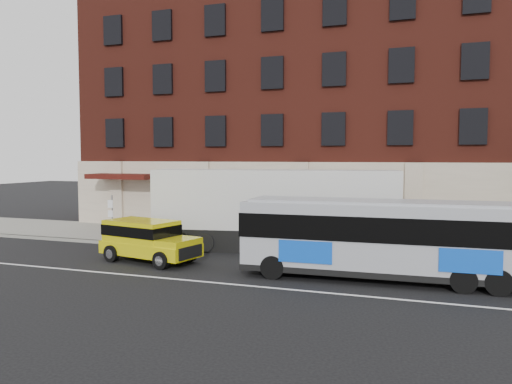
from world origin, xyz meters
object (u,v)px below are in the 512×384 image
(shipping_container, at_px, (275,211))
(sign_pole, at_px, (112,216))
(yellow_suv, at_px, (146,238))
(city_bus, at_px, (389,237))

(shipping_container, bearing_deg, sign_pole, -172.49)
(yellow_suv, relative_size, shipping_container, 0.40)
(city_bus, height_order, yellow_suv, city_bus)
(yellow_suv, bearing_deg, city_bus, -0.37)
(sign_pole, relative_size, shipping_container, 0.21)
(yellow_suv, xyz_separation_m, shipping_container, (4.35, 4.33, 0.89))
(city_bus, relative_size, yellow_suv, 2.26)
(sign_pole, xyz_separation_m, city_bus, (14.04, -3.29, 0.15))
(sign_pole, height_order, yellow_suv, sign_pole)
(city_bus, xyz_separation_m, shipping_container, (-5.66, 4.40, 0.30))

